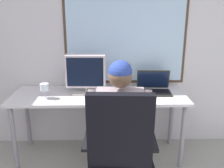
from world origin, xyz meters
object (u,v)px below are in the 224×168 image
object	(u,v)px
desk	(99,101)
desk_speaker	(120,85)
wine_glass	(44,88)
office_chair	(120,145)
crt_monitor	(86,72)
person_seated	(120,123)
laptop	(154,86)

from	to	relation	value
desk	desk_speaker	world-z (taller)	desk_speaker
desk	wine_glass	world-z (taller)	wine_glass
desk	office_chair	distance (m)	0.83
office_chair	crt_monitor	size ratio (longest dim) A/B	2.54
office_chair	crt_monitor	world-z (taller)	crt_monitor
office_chair	crt_monitor	distance (m)	0.99
desk	office_chair	size ratio (longest dim) A/B	1.72
crt_monitor	wine_glass	world-z (taller)	crt_monitor
person_seated	laptop	xyz separation A→B (m)	(0.40, 0.60, 0.14)
person_seated	desk_speaker	world-z (taller)	person_seated
office_chair	person_seated	world-z (taller)	person_seated
wine_glass	desk_speaker	world-z (taller)	wine_glass
desk	person_seated	distance (m)	0.56
person_seated	desk_speaker	bearing A→B (deg)	86.82
person_seated	wine_glass	bearing A→B (deg)	150.51
office_chair	wine_glass	world-z (taller)	office_chair
office_chair	person_seated	size ratio (longest dim) A/B	0.86
person_seated	wine_glass	size ratio (longest dim) A/B	8.17
crt_monitor	desk_speaker	bearing A→B (deg)	5.81
office_chair	laptop	distance (m)	0.99
person_seated	laptop	world-z (taller)	person_seated
crt_monitor	laptop	xyz separation A→B (m)	(0.73, 0.02, -0.17)
desk_speaker	office_chair	bearing A→B (deg)	-92.94
desk	person_seated	size ratio (longest dim) A/B	1.48
desk	desk_speaker	xyz separation A→B (m)	(0.23, 0.09, 0.15)
desk	wine_glass	distance (m)	0.58
person_seated	laptop	bearing A→B (deg)	56.24
crt_monitor	desk_speaker	xyz separation A→B (m)	(0.37, 0.04, -0.16)
office_chair	wine_glass	distance (m)	1.04
office_chair	person_seated	xyz separation A→B (m)	(0.01, 0.29, 0.05)
person_seated	crt_monitor	bearing A→B (deg)	120.19
office_chair	laptop	xyz separation A→B (m)	(0.41, 0.88, 0.19)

